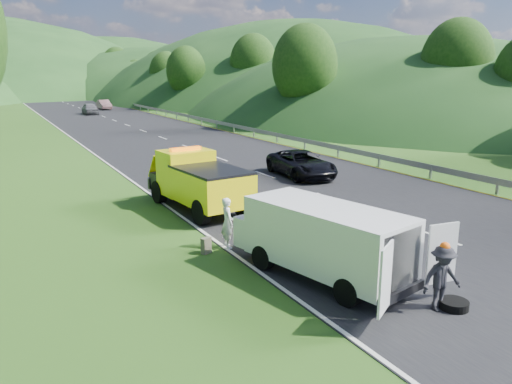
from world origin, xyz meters
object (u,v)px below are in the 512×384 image
woman (228,248)px  child (285,244)px  suitcase (206,246)px  passing_suv (301,176)px  tow_truck (198,181)px  worker (439,310)px  white_van (322,237)px  spare_tire (453,309)px

woman → child: size_ratio=1.63×
suitcase → passing_suv: size_ratio=0.10×
child → tow_truck: bearing=129.2°
tow_truck → passing_suv: bearing=20.0°
tow_truck → passing_suv: (7.42, 3.56, -1.20)m
tow_truck → woman: size_ratio=3.58×
tow_truck → suitcase: bearing=-115.0°
tow_truck → worker: size_ratio=3.66×
tow_truck → child: tow_truck is taller
tow_truck → white_van: (0.33, -8.19, -0.04)m
tow_truck → white_van: size_ratio=0.96×
tow_truck → suitcase: size_ratio=11.46×
woman → child: bearing=-101.1°
worker → tow_truck: bearing=107.1°
tow_truck → spare_tire: 11.52m
tow_truck → white_van: tow_truck is taller
worker → passing_suv: (5.76, 14.71, 0.00)m
suitcase → spare_tire: 7.36m
spare_tire → suitcase: bearing=120.7°
worker → white_van: bearing=122.8°
spare_tire → child: bearing=100.9°
white_van → woman: 3.80m
tow_truck → worker: tow_truck is taller
tow_truck → woman: 5.02m
spare_tire → passing_suv: (5.41, 14.83, 0.00)m
woman → suitcase: bearing=108.6°
worker → child: bearing=106.3°
tow_truck → spare_tire: bearing=-85.5°
white_van → passing_suv: 13.77m
white_van → suitcase: 3.94m
tow_truck → suitcase: tow_truck is taller
woman → suitcase: size_ratio=3.20×
worker → spare_tire: size_ratio=2.33×
child → worker: bearing=-52.5°
worker → spare_tire: (0.36, -0.12, 0.00)m
passing_suv → woman: bearing=-129.5°
child → passing_suv: (6.54, 8.94, 0.00)m
woman → suitcase: woman is taller
tow_truck → suitcase: 5.33m
worker → suitcase: 7.08m
tow_truck → white_van: 8.19m
suitcase → spare_tire: (3.76, -6.33, -0.26)m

